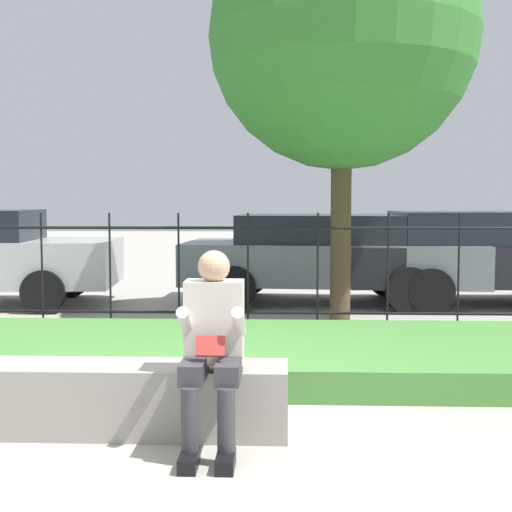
# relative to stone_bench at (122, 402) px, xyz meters

# --- Properties ---
(ground_plane) EXTENTS (60.00, 60.00, 0.00)m
(ground_plane) POSITION_rel_stone_bench_xyz_m (0.29, 0.00, -0.21)
(ground_plane) COLOR #A8A399
(stone_bench) EXTENTS (2.28, 0.48, 0.48)m
(stone_bench) POSITION_rel_stone_bench_xyz_m (0.00, 0.00, 0.00)
(stone_bench) COLOR gray
(stone_bench) RESTS_ON ground_plane
(person_seated_reader) EXTENTS (0.42, 0.73, 1.28)m
(person_seated_reader) POSITION_rel_stone_bench_xyz_m (0.66, -0.28, 0.49)
(person_seated_reader) COLOR black
(person_seated_reader) RESTS_ON ground_plane
(grass_berm) EXTENTS (10.04, 2.40, 0.26)m
(grass_berm) POSITION_rel_stone_bench_xyz_m (0.29, 1.90, -0.08)
(grass_berm) COLOR #4C893D
(grass_berm) RESTS_ON ground_plane
(iron_fence) EXTENTS (8.04, 0.03, 1.45)m
(iron_fence) POSITION_rel_stone_bench_xyz_m (0.29, 3.41, 0.55)
(iron_fence) COLOR black
(iron_fence) RESTS_ON ground_plane
(car_parked_center) EXTENTS (4.60, 2.20, 1.36)m
(car_parked_center) POSITION_rel_stone_bench_xyz_m (1.80, 6.15, 0.53)
(car_parked_center) COLOR slate
(car_parked_center) RESTS_ON ground_plane
(car_parked_right) EXTENTS (4.31, 2.10, 1.41)m
(car_parked_right) POSITION_rel_stone_bench_xyz_m (4.10, 6.14, 0.55)
(car_parked_right) COLOR black
(car_parked_right) RESTS_ON ground_plane
(tree_behind_fence) EXTENTS (3.39, 3.39, 5.36)m
(tree_behind_fence) POSITION_rel_stone_bench_xyz_m (1.84, 4.43, 3.44)
(tree_behind_fence) COLOR #4C3D28
(tree_behind_fence) RESTS_ON ground_plane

